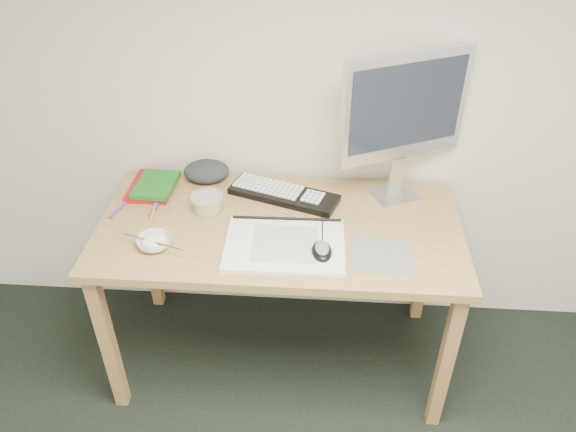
{
  "coord_description": "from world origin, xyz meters",
  "views": [
    {
      "loc": [
        -0.05,
        -0.3,
        2.04
      ],
      "look_at": [
        -0.17,
        1.38,
        0.83
      ],
      "focal_mm": 35.0,
      "sensor_mm": 36.0,
      "label": 1
    }
  ],
  "objects_px": {
    "rice_bowl": "(154,243)",
    "desk": "(280,241)",
    "sketchpad": "(285,245)",
    "keyboard": "(284,194)",
    "monitor": "(404,111)"
  },
  "relations": [
    {
      "from": "keyboard",
      "to": "rice_bowl",
      "type": "xyz_separation_m",
      "value": [
        -0.45,
        -0.36,
        0.01
      ]
    },
    {
      "from": "sketchpad",
      "to": "monitor",
      "type": "relative_size",
      "value": 0.72
    },
    {
      "from": "sketchpad",
      "to": "rice_bowl",
      "type": "relative_size",
      "value": 3.43
    },
    {
      "from": "rice_bowl",
      "to": "keyboard",
      "type": "bearing_deg",
      "value": 38.74
    },
    {
      "from": "sketchpad",
      "to": "keyboard",
      "type": "xyz_separation_m",
      "value": [
        -0.03,
        0.32,
        0.01
      ]
    },
    {
      "from": "sketchpad",
      "to": "monitor",
      "type": "bearing_deg",
      "value": 40.26
    },
    {
      "from": "desk",
      "to": "monitor",
      "type": "bearing_deg",
      "value": 27.97
    },
    {
      "from": "sketchpad",
      "to": "keyboard",
      "type": "distance_m",
      "value": 0.32
    },
    {
      "from": "keyboard",
      "to": "monitor",
      "type": "relative_size",
      "value": 0.74
    },
    {
      "from": "desk",
      "to": "keyboard",
      "type": "xyz_separation_m",
      "value": [
        0.0,
        0.19,
        0.1
      ]
    },
    {
      "from": "desk",
      "to": "keyboard",
      "type": "bearing_deg",
      "value": 89.31
    },
    {
      "from": "keyboard",
      "to": "rice_bowl",
      "type": "relative_size",
      "value": 3.53
    },
    {
      "from": "desk",
      "to": "keyboard",
      "type": "height_order",
      "value": "keyboard"
    },
    {
      "from": "keyboard",
      "to": "monitor",
      "type": "height_order",
      "value": "monitor"
    },
    {
      "from": "rice_bowl",
      "to": "desk",
      "type": "bearing_deg",
      "value": 20.73
    }
  ]
}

